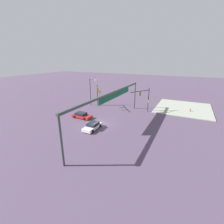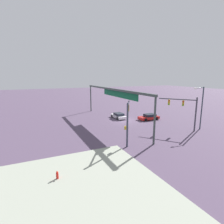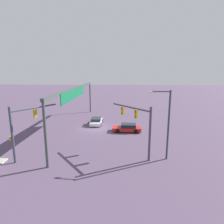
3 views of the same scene
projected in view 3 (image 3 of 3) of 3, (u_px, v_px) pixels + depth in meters
name	position (u px, v px, depth m)	size (l,w,h in m)	color
ground_plane	(95.00, 129.00, 31.37)	(212.14, 212.14, 0.00)	#504057
traffic_signal_near_corner	(22.00, 124.00, 19.78)	(4.77, 3.38, 5.84)	#353A49
traffic_signal_opposite_side	(139.00, 121.00, 20.62)	(4.93, 4.06, 5.74)	#3E3D47
streetlamp_curved_arm	(166.00, 120.00, 19.66)	(0.38, 2.25, 7.36)	#313D48
overhead_sign_gantry	(76.00, 93.00, 29.75)	(26.61, 0.43, 6.80)	#394440
sedan_car_approaching	(127.00, 128.00, 29.81)	(2.10, 4.42, 1.21)	red
sedan_car_waiting_far	(96.00, 121.00, 33.82)	(4.26, 1.97, 1.21)	silver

